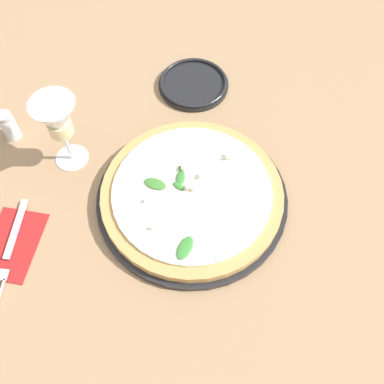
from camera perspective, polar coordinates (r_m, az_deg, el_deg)
The scene contains 7 objects.
ground_plane at distance 0.86m, azimuth 1.31°, elevation -0.99°, with size 6.00×6.00×0.00m, color #9E7A56.
pizza_arugula_main at distance 0.85m, azimuth -0.01°, elevation -0.46°, with size 0.36×0.36×0.05m.
wine_glass at distance 0.86m, azimuth -16.65°, elevation 8.63°, with size 0.08×0.08×0.16m.
napkin at distance 0.88m, azimuth -21.86°, elevation -6.12°, with size 0.16×0.12×0.01m.
fork at distance 0.87m, azimuth -22.10°, elevation -6.41°, with size 0.19×0.08×0.00m.
side_plate_white at distance 1.04m, azimuth 0.20°, elevation 13.58°, with size 0.16×0.16×0.02m.
shaker_pepper at distance 1.00m, azimuth -22.24°, elevation 7.80°, with size 0.03×0.03×0.07m.
Camera 1 is at (0.40, 0.17, 0.74)m, focal length 42.00 mm.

